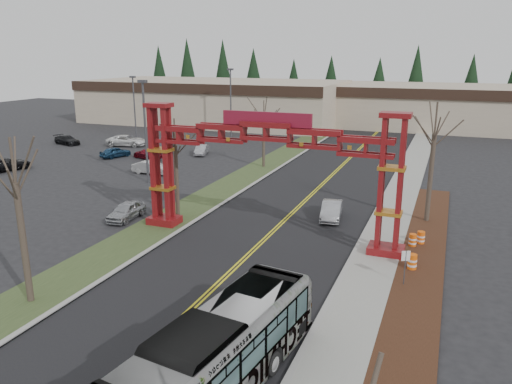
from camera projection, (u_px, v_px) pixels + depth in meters
The scene contains 33 objects.
road at pixel (296, 210), 40.33m from camera, with size 12.00×110.00×0.02m, color black.
lane_line_left at pixel (295, 209), 40.37m from camera, with size 0.12×100.00×0.01m, color yellow.
lane_line_right at pixel (297, 210), 40.29m from camera, with size 0.12×100.00×0.01m, color yellow.
curb_right at pixel (373, 218), 38.15m from camera, with size 0.30×110.00×0.15m, color #9E9D99.
sidewalk_right at pixel (392, 220), 37.64m from camera, with size 2.60×110.00×0.14m, color gray.
landscape_strip at pixel (411, 323), 23.27m from camera, with size 2.60×50.00×0.12m, color #311C10.
grass_median at pixel (207, 199), 43.15m from camera, with size 4.00×110.00×0.08m, color #314221.
curb_left at pixel (227, 201), 42.49m from camera, with size 0.30×110.00×0.15m, color #9E9D99.
gateway_arch at pixel (266, 152), 32.46m from camera, with size 18.20×1.60×8.90m.
retail_building_west at pixel (215, 101), 92.02m from camera, with size 46.00×22.30×7.50m.
retail_building_east at pixel (447, 106), 85.16m from camera, with size 38.00×20.30×7.00m.
conifer_treeline at pixel (397, 84), 98.61m from camera, with size 116.10×5.60×13.00m.
transit_bus at pixel (214, 359), 17.89m from camera, with size 2.70×11.55×3.22m, color #B7BBBF.
silver_sedan at pixel (331, 210), 37.96m from camera, with size 1.42×4.08×1.34m, color #A5A8AD.
parked_car_near_a at pixel (126, 211), 37.88m from camera, with size 1.56×3.88×1.32m, color #9FA2A7.
parked_car_near_b at pixel (152, 167), 52.24m from camera, with size 1.44×4.13×1.36m, color silver.
parked_car_near_c at pixel (8, 164), 53.88m from camera, with size 2.23×4.84×1.35m, color black.
parked_car_mid_a at pixel (148, 154), 59.82m from camera, with size 1.74×4.28×1.24m, color maroon.
parked_car_mid_b at pixel (115, 152), 60.63m from camera, with size 1.53×3.81×1.30m, color navy.
parked_car_far_a at pixel (201, 150), 62.24m from camera, with size 1.29×3.70×1.22m, color #A4A4AC.
parked_car_far_b at pixel (127, 141), 68.11m from camera, with size 2.48×5.37×1.49m, color white.
parked_car_far_c at pixel (67, 140), 69.28m from camera, with size 1.75×4.31×1.25m, color black.
bare_tree_median_near at pixel (16, 184), 23.73m from camera, with size 3.36×3.36×8.43m.
bare_tree_median_mid at pixel (175, 146), 37.19m from camera, with size 3.05×3.05×7.59m.
bare_tree_median_far at pixel (264, 120), 54.15m from camera, with size 3.10×3.10×7.36m.
bare_tree_right_far at pixel (435, 135), 35.68m from camera, with size 3.47×3.47×8.91m.
light_pole_near at pixel (145, 124), 47.38m from camera, with size 0.85×0.43×9.84m.
light_pole_mid at pixel (134, 105), 69.16m from camera, with size 0.80×0.40×9.26m.
light_pole_far at pixel (231, 98), 74.66m from camera, with size 0.88×0.44×10.12m.
street_sign at pixel (405, 261), 26.67m from camera, with size 0.44×0.23×2.04m.
barrel_south at pixel (412, 262), 28.88m from camera, with size 0.54×0.54×1.01m.
barrel_mid at pixel (413, 241), 32.35m from camera, with size 0.50×0.50×0.92m.
barrel_north at pixel (421, 238), 32.79m from camera, with size 0.50×0.50×0.93m.
Camera 1 is at (11.07, -12.00, 12.16)m, focal length 35.00 mm.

